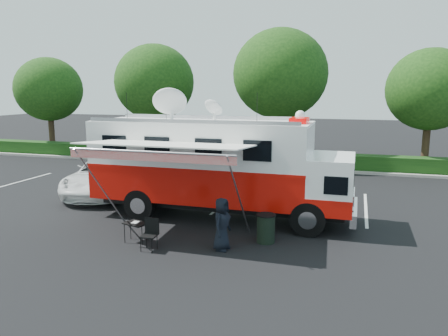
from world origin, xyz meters
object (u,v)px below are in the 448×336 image
Objects in this scene: command_truck at (218,166)px; white_suv at (107,193)px; folding_table at (136,224)px; trash_bin at (266,228)px.

white_suv is at bearing 160.41° from command_truck.
command_truck reaches higher than white_suv.
folding_table is 0.94× the size of trash_bin.
white_suv is 6.46× the size of trash_bin.
folding_table is at bearing -163.52° from trash_bin.
command_truck is 4.12m from folding_table.
trash_bin is (4.10, 1.21, -0.13)m from folding_table.
command_truck is 7.13m from white_suv.
white_suv reaches higher than folding_table.
folding_table is at bearing -116.87° from command_truck.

